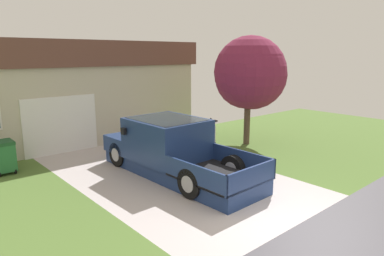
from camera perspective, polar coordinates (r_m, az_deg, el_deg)
name	(u,v)px	position (r m, az deg, el deg)	size (l,w,h in m)	color
pickup_truck	(169,149)	(10.76, -3.72, -3.41)	(2.19, 5.65, 1.70)	navy
person_with_hat	(211,137)	(11.43, 3.06, -1.55)	(0.49, 0.47, 1.60)	navy
handbag	(215,162)	(11.57, 3.75, -5.65)	(0.30, 0.17, 0.37)	beige
house_with_garage	(56,89)	(16.58, -21.48, 5.99)	(11.26, 6.06, 4.15)	#BDB59E
front_yard_tree	(250,75)	(14.12, 9.42, 8.63)	(2.89, 3.11, 4.34)	brown
wheeled_trash_bin	(3,156)	(12.20, -28.53, -4.04)	(0.60, 0.72, 1.02)	#286B38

